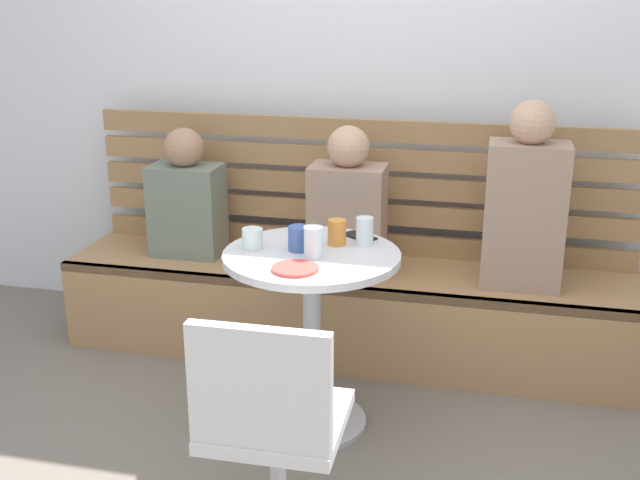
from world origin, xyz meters
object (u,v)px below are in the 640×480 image
object	(u,v)px
cup_mug_blue	(299,238)
plate_small	(295,268)
cup_glass_short	(252,239)
person_child_left	(348,208)
cup_tumbler_orange	(337,232)
booth_bench	(346,310)
person_child_middle	(187,200)
cup_water_clear	(365,231)
person_adult	(525,205)
phone_on_table	(359,236)
cup_glass_tall	(313,242)
white_chair	(271,434)
cafe_table	(312,306)

from	to	relation	value
cup_mug_blue	plate_small	size ratio (longest dim) A/B	0.56
cup_mug_blue	cup_glass_short	size ratio (longest dim) A/B	1.19
person_child_left	cup_tumbler_orange	bearing A→B (deg)	-83.23
booth_bench	cup_tumbler_orange	size ratio (longest dim) A/B	27.00
cup_glass_short	plate_small	distance (m)	0.29
cup_glass_short	person_child_middle	bearing A→B (deg)	129.13
booth_bench	person_child_left	world-z (taller)	person_child_left
plate_small	cup_glass_short	bearing A→B (deg)	139.17
booth_bench	cup_water_clear	xyz separation A→B (m)	(0.17, -0.52, 0.57)
cup_mug_blue	cup_tumbler_orange	bearing A→B (deg)	38.71
person_adult	phone_on_table	bearing A→B (deg)	-148.27
cup_glass_tall	plate_small	bearing A→B (deg)	-102.21
white_chair	person_adult	size ratio (longest dim) A/B	1.04
person_adult	cup_water_clear	size ratio (longest dim) A/B	7.43
plate_small	cup_water_clear	bearing A→B (deg)	60.58
person_child_middle	cup_glass_short	xyz separation A→B (m)	(0.56, -0.69, 0.06)
cup_mug_blue	phone_on_table	world-z (taller)	cup_mug_blue
white_chair	cup_glass_tall	bearing A→B (deg)	94.56
person_child_left	cup_mug_blue	size ratio (longest dim) A/B	7.13
booth_bench	person_adult	size ratio (longest dim) A/B	3.30
white_chair	person_child_middle	world-z (taller)	person_child_middle
booth_bench	plate_small	bearing A→B (deg)	-91.15
booth_bench	white_chair	world-z (taller)	white_chair
white_chair	person_child_middle	bearing A→B (deg)	120.28
white_chair	person_child_left	distance (m)	1.48
cup_glass_short	cafe_table	bearing A→B (deg)	1.42
person_adult	cup_glass_short	world-z (taller)	person_adult
cup_mug_blue	cup_tumbler_orange	size ratio (longest dim) A/B	0.95
booth_bench	person_child_middle	size ratio (longest dim) A/B	4.31
plate_small	cup_mug_blue	bearing A→B (deg)	101.14
person_adult	person_child_middle	world-z (taller)	person_adult
person_child_middle	plate_small	distance (m)	1.18
cup_glass_short	cup_mug_blue	bearing A→B (deg)	6.93
plate_small	booth_bench	bearing A→B (deg)	88.85
person_child_left	cup_mug_blue	distance (m)	0.63
person_child_left	cup_glass_short	world-z (taller)	person_child_left
person_child_middle	cup_glass_tall	world-z (taller)	person_child_middle
cup_mug_blue	cup_water_clear	xyz separation A→B (m)	(0.23, 0.12, 0.01)
person_adult	cup_tumbler_orange	bearing A→B (deg)	-144.65
cup_glass_tall	person_adult	bearing A→B (deg)	41.41
cup_mug_blue	cup_glass_tall	distance (m)	0.10
person_child_middle	cup_glass_tall	bearing A→B (deg)	-42.23
plate_small	phone_on_table	size ratio (longest dim) A/B	1.21
cafe_table	cup_tumbler_orange	world-z (taller)	cup_tumbler_orange
person_adult	cup_glass_tall	size ratio (longest dim) A/B	6.81
person_adult	plate_small	size ratio (longest dim) A/B	4.81
booth_bench	cup_mug_blue	distance (m)	0.86
cup_glass_short	phone_on_table	bearing A→B (deg)	31.68
plate_small	phone_on_table	distance (m)	0.45
cup_water_clear	booth_bench	bearing A→B (deg)	108.22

